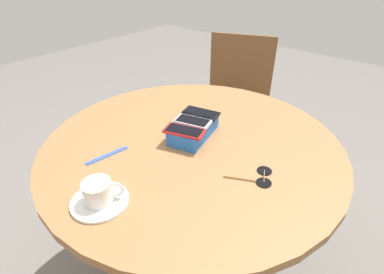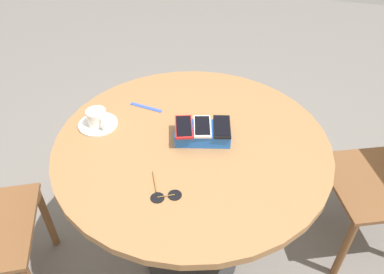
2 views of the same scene
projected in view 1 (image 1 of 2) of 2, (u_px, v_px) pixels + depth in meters
ground_plane at (192, 271)px, 1.51m from camera, size 8.00×8.00×0.00m
round_table at (192, 169)px, 1.16m from camera, size 1.08×1.08×0.78m
phone_box at (194, 129)px, 1.11m from camera, size 0.23×0.16×0.05m
phone_black at (201, 113)px, 1.15m from camera, size 0.09×0.15×0.01m
phone_white at (193, 122)px, 1.09m from camera, size 0.10×0.14×0.01m
phone_red at (184, 131)px, 1.04m from camera, size 0.10×0.15×0.01m
saucer at (100, 201)px, 0.83m from camera, size 0.16×0.16×0.01m
coffee_cup at (99, 191)px, 0.81m from camera, size 0.10×0.09×0.06m
lanyard_strap at (107, 155)px, 1.01m from camera, size 0.15×0.04×0.00m
sunglasses at (262, 177)px, 0.92m from camera, size 0.13×0.13×0.01m
chair_near_window at (235, 105)px, 2.04m from camera, size 0.59×0.59×0.91m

